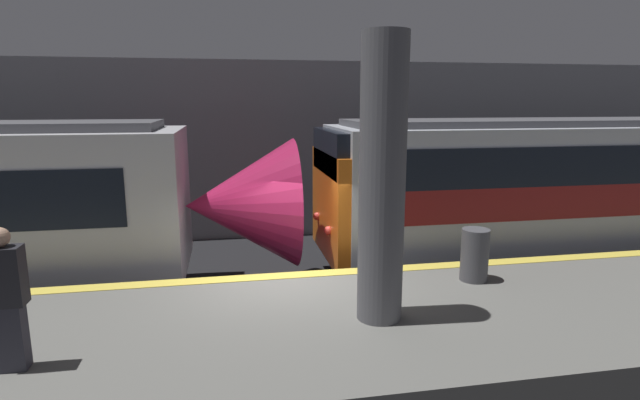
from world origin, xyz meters
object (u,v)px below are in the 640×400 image
(person_waiting, at_px, (7,297))
(trash_bin, at_px, (475,255))
(support_pillar_near, at_px, (382,182))
(train_boxy, at_px, (629,192))

(person_waiting, relative_size, trash_bin, 1.86)
(support_pillar_near, xyz_separation_m, trash_bin, (1.93, 1.09, -1.42))
(support_pillar_near, distance_m, person_waiting, 4.43)
(trash_bin, bearing_deg, train_boxy, 28.43)
(support_pillar_near, bearing_deg, trash_bin, 29.38)
(support_pillar_near, xyz_separation_m, person_waiting, (-4.27, -0.54, -1.02))
(support_pillar_near, xyz_separation_m, train_boxy, (7.42, 4.06, -1.13))
(support_pillar_near, height_order, trash_bin, support_pillar_near)
(support_pillar_near, relative_size, train_boxy, 0.25)
(train_boxy, bearing_deg, person_waiting, -158.54)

